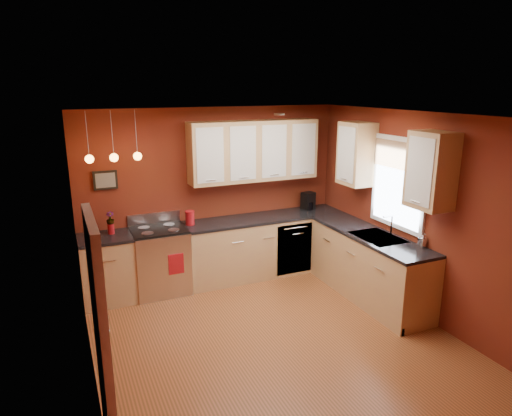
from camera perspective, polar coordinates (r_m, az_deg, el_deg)
name	(u,v)px	position (r m, az deg, el deg)	size (l,w,h in m)	color
floor	(273,338)	(5.64, 2.10, -15.90)	(4.20, 4.20, 0.00)	#9C512D
ceiling	(275,115)	(4.84, 2.40, 11.49)	(4.00, 4.20, 0.02)	silver
wall_back	(213,194)	(6.97, -5.35, 1.74)	(4.00, 0.02, 2.60)	maroon
wall_front	(404,320)	(3.48, 17.98, -13.15)	(4.00, 0.02, 2.60)	maroon
wall_left	(83,261)	(4.63, -20.77, -6.22)	(0.02, 4.20, 2.60)	maroon
wall_right	(414,214)	(6.20, 19.09, -0.74)	(0.02, 4.20, 2.60)	maroon
base_cabinets_back_left	(108,270)	(6.63, -18.06, -7.41)	(0.70, 0.60, 0.90)	tan
base_cabinets_back_right	(265,246)	(7.20, 1.12, -4.81)	(2.54, 0.60, 0.90)	tan
base_cabinets_right	(368,267)	(6.61, 13.88, -7.17)	(0.60, 2.10, 0.90)	tan
counter_back_left	(105,238)	(6.47, -18.40, -3.56)	(0.70, 0.62, 0.04)	black
counter_back_right	(265,218)	(7.06, 1.14, -1.22)	(2.54, 0.62, 0.04)	black
counter_right	(371,235)	(6.45, 14.14, -3.30)	(0.62, 2.10, 0.04)	black
gas_range	(160,260)	(6.71, -11.86, -6.40)	(0.76, 0.64, 1.11)	silver
dishwasher_front	(294,249)	(7.12, 4.82, -5.11)	(0.60, 0.02, 0.80)	silver
sink	(378,239)	(6.34, 14.98, -3.72)	(0.50, 0.70, 0.33)	#929297
window	(399,180)	(6.31, 17.40, 3.31)	(0.06, 1.02, 1.22)	white
door_left_wall	(103,352)	(3.66, -18.58, -16.65)	(0.12, 0.82, 2.05)	white
upper_cabinets_back	(254,151)	(6.90, -0.25, 7.16)	(2.00, 0.35, 0.90)	tan
upper_cabinets_right	(390,161)	(6.19, 16.38, 5.63)	(0.35, 1.95, 0.90)	tan
wall_picture	(105,180)	(6.56, -18.31, 3.33)	(0.32, 0.03, 0.26)	black
pendant_lights	(114,157)	(6.19, -17.34, 6.11)	(0.71, 0.11, 0.66)	#929297
red_canister	(190,218)	(6.67, -8.26, -1.23)	(0.14, 0.14, 0.21)	maroon
red_vase	(111,229)	(6.53, -17.67, -2.49)	(0.09, 0.09, 0.14)	maroon
flowers	(110,219)	(6.49, -17.77, -1.28)	(0.10, 0.10, 0.19)	maroon
coffee_maker	(308,201)	(7.49, 6.56, 0.82)	(0.23, 0.23, 0.28)	black
soap_pump	(423,240)	(6.07, 20.11, -3.80)	(0.08, 0.09, 0.18)	white
dish_towel	(176,264)	(6.42, -9.94, -6.92)	(0.21, 0.01, 0.29)	maroon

